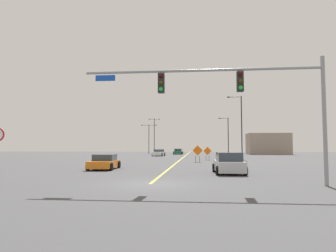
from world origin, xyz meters
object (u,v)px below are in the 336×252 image
at_px(street_lamp_near_left, 154,133).
at_px(car_orange_distant, 104,162).
at_px(street_lamp_mid_left, 227,135).
at_px(construction_sign_left_lane, 208,152).
at_px(car_silver_near, 229,164).
at_px(car_green_passing, 178,152).
at_px(car_white_far, 159,153).
at_px(street_lamp_far_left, 149,136).
at_px(street_lamp_near_right, 241,124).
at_px(construction_sign_median_near, 198,151).
at_px(traffic_signal_assembly, 238,91).

bearing_deg(street_lamp_near_left, car_orange_distant, -86.10).
distance_m(street_lamp_mid_left, construction_sign_left_lane, 17.97).
distance_m(car_silver_near, car_green_passing, 49.14).
bearing_deg(street_lamp_near_left, car_white_far, -79.36).
xyz_separation_m(street_lamp_mid_left, street_lamp_far_left, (-18.82, 17.73, 0.35)).
distance_m(street_lamp_near_right, street_lamp_mid_left, 14.21).
relative_size(street_lamp_mid_left, construction_sign_median_near, 3.70).
distance_m(street_lamp_near_left, construction_sign_left_lane, 40.05).
xyz_separation_m(traffic_signal_assembly, car_white_far, (-9.87, 43.66, -4.25)).
bearing_deg(traffic_signal_assembly, car_orange_distant, 136.91).
bearing_deg(traffic_signal_assembly, construction_sign_left_lane, 91.43).
bearing_deg(street_lamp_near_right, street_lamp_far_left, 121.36).
xyz_separation_m(street_lamp_near_right, car_white_far, (-14.34, 13.08, -4.67)).
distance_m(car_green_passing, car_orange_distant, 45.80).
relative_size(street_lamp_far_left, car_green_passing, 1.87).
bearing_deg(street_lamp_far_left, car_white_far, -74.86).
bearing_deg(street_lamp_mid_left, car_silver_near, -95.55).
bearing_deg(car_silver_near, car_white_far, 105.06).
height_order(street_lamp_near_right, construction_sign_median_near, street_lamp_near_right).
height_order(street_lamp_near_left, construction_sign_median_near, street_lamp_near_left).
relative_size(traffic_signal_assembly, car_orange_distant, 3.02).
relative_size(street_lamp_far_left, car_silver_near, 1.90).
height_order(street_lamp_near_left, construction_sign_left_lane, street_lamp_near_left).
relative_size(street_lamp_mid_left, street_lamp_near_left, 0.81).
height_order(street_lamp_near_right, car_silver_near, street_lamp_near_right).
bearing_deg(traffic_signal_assembly, car_green_passing, 96.93).
bearing_deg(car_green_passing, car_silver_near, -82.00).
bearing_deg(street_lamp_mid_left, car_orange_distant, -111.60).
relative_size(street_lamp_near_left, street_lamp_far_left, 1.24).
height_order(traffic_signal_assembly, car_orange_distant, traffic_signal_assembly).
bearing_deg(street_lamp_mid_left, construction_sign_median_near, -104.62).
distance_m(street_lamp_mid_left, car_orange_distant, 38.13).
distance_m(construction_sign_median_near, car_green_passing, 33.58).
height_order(traffic_signal_assembly, car_green_passing, traffic_signal_assembly).
xyz_separation_m(traffic_signal_assembly, street_lamp_near_left, (-13.92, 65.20, 0.62)).
height_order(street_lamp_near_right, construction_sign_left_lane, street_lamp_near_right).
height_order(construction_sign_median_near, car_white_far, construction_sign_median_near).
height_order(street_lamp_mid_left, car_silver_near, street_lamp_mid_left).
bearing_deg(car_white_far, construction_sign_left_lane, -60.19).
distance_m(street_lamp_far_left, construction_sign_median_near, 42.72).
xyz_separation_m(construction_sign_median_near, construction_sign_left_lane, (1.42, 5.76, -0.15)).
xyz_separation_m(street_lamp_near_right, street_lamp_near_left, (-18.39, 34.61, 0.20)).
bearing_deg(traffic_signal_assembly, car_white_far, 102.74).
distance_m(street_lamp_mid_left, street_lamp_far_left, 25.86).
relative_size(street_lamp_mid_left, car_orange_distant, 1.86).
relative_size(street_lamp_far_left, car_white_far, 1.67).
height_order(car_white_far, car_orange_distant, car_white_far).
relative_size(construction_sign_left_lane, car_orange_distant, 0.45).
bearing_deg(street_lamp_far_left, street_lamp_near_right, -58.64).
distance_m(street_lamp_near_left, car_orange_distant, 56.08).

